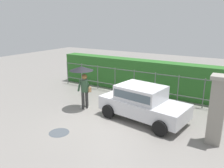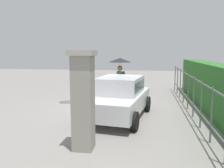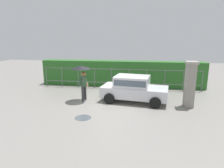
% 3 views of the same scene
% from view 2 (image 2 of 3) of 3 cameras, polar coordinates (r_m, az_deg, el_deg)
% --- Properties ---
extents(ground_plane, '(40.00, 40.00, 0.00)m').
position_cam_2_polar(ground_plane, '(10.10, -0.61, -5.78)').
color(ground_plane, gray).
extents(car, '(3.92, 2.30, 1.48)m').
position_cam_2_polar(car, '(8.51, 1.83, -2.85)').
color(car, silver).
rests_on(car, ground).
extents(pedestrian, '(1.12, 1.12, 2.08)m').
position_cam_2_polar(pedestrian, '(11.32, 2.00, 3.88)').
color(pedestrian, '#333333').
rests_on(pedestrian, ground).
extents(gate_pillar, '(0.60, 0.60, 2.42)m').
position_cam_2_polar(gate_pillar, '(5.70, -7.04, -3.81)').
color(gate_pillar, gray).
rests_on(gate_pillar, ground).
extents(fence_section, '(11.17, 0.05, 1.50)m').
position_cam_2_polar(fence_section, '(9.63, 18.60, -1.86)').
color(fence_section, '#59605B').
rests_on(fence_section, ground).
extents(hedge_row, '(12.12, 0.90, 1.90)m').
position_cam_2_polar(hedge_row, '(9.83, 24.29, -1.24)').
color(hedge_row, '#2D6B28').
rests_on(hedge_row, ground).
extents(puddle_near, '(0.77, 0.77, 0.00)m').
position_cam_2_polar(puddle_near, '(11.40, -10.91, -4.33)').
color(puddle_near, '#4C545B').
rests_on(puddle_near, ground).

